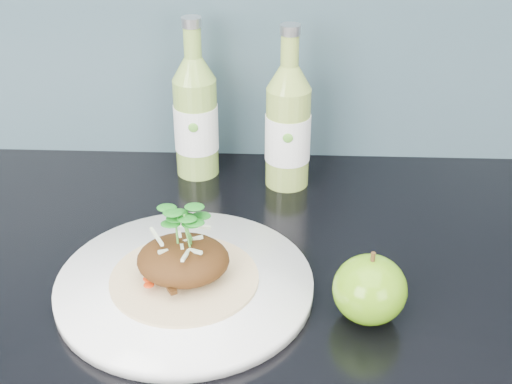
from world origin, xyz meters
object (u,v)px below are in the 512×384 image
(cider_bottle_right, at_px, (288,127))
(dinner_plate, at_px, (185,285))
(cider_bottle_left, at_px, (196,117))
(green_apple, at_px, (370,289))

(cider_bottle_right, bearing_deg, dinner_plate, -109.48)
(dinner_plate, height_order, cider_bottle_right, cider_bottle_right)
(cider_bottle_left, relative_size, cider_bottle_right, 1.00)
(dinner_plate, distance_m, green_apple, 0.21)
(dinner_plate, relative_size, cider_bottle_left, 1.41)
(cider_bottle_left, bearing_deg, dinner_plate, -91.80)
(green_apple, xyz_separation_m, cider_bottle_left, (-0.22, 0.33, 0.05))
(green_apple, bearing_deg, cider_bottle_right, 106.74)
(dinner_plate, distance_m, cider_bottle_left, 0.30)
(green_apple, height_order, cider_bottle_left, cider_bottle_left)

